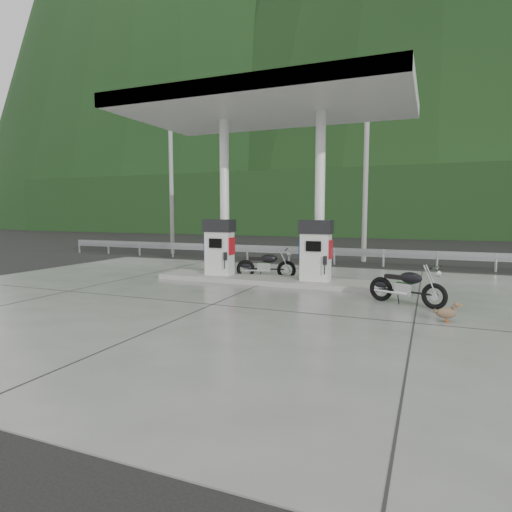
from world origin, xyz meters
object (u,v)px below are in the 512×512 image
at_px(gas_pump_right, 316,251).
at_px(motorcycle_right, 407,287).
at_px(duck, 446,313).
at_px(motorcycle_left, 266,265).
at_px(gas_pump_left, 219,247).

relative_size(gas_pump_right, motorcycle_right, 1.01).
xyz_separation_m(motorcycle_right, duck, (0.82, -1.40, -0.25)).
distance_m(gas_pump_right, motorcycle_left, 2.06).
bearing_deg(gas_pump_left, motorcycle_right, -16.68).
relative_size(gas_pump_left, motorcycle_right, 1.01).
bearing_deg(motorcycle_right, motorcycle_left, 173.45).
xyz_separation_m(gas_pump_left, gas_pump_right, (3.20, 0.00, 0.00)).
bearing_deg(duck, motorcycle_right, 104.23).
bearing_deg(motorcycle_left, gas_pump_right, -32.88).
bearing_deg(motorcycle_right, duck, -37.68).
xyz_separation_m(gas_pump_right, motorcycle_right, (2.66, -1.76, -0.63)).
height_order(gas_pump_right, motorcycle_right, gas_pump_right).
relative_size(motorcycle_left, duck, 3.82).
bearing_deg(motorcycle_right, gas_pump_right, 168.51).
bearing_deg(gas_pump_right, gas_pump_left, 180.00).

